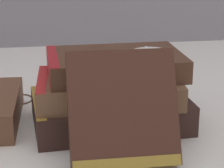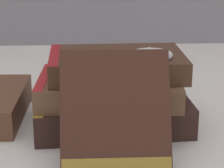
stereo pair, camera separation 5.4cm
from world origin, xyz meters
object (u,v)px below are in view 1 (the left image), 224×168
book_flat_bottom (106,111)px  reading_glasses (36,96)px  book_flat_top (111,65)px  pocket_watch (151,54)px  book_flat_middle (104,88)px  book_leaning_front (123,114)px

book_flat_bottom → reading_glasses: size_ratio=1.80×
book_flat_bottom → reading_glasses: book_flat_bottom is taller
book_flat_top → reading_glasses: book_flat_top is taller
pocket_watch → book_flat_top: bearing=159.0°
pocket_watch → reading_glasses: bearing=136.9°
book_flat_middle → reading_glasses: bearing=128.0°
book_leaning_front → book_flat_middle: bearing=94.5°
book_flat_middle → book_leaning_front: (0.01, -0.10, 0.00)m
book_flat_bottom → pocket_watch: pocket_watch is taller
pocket_watch → book_leaning_front: bearing=-119.6°
book_flat_middle → reading_glasses: (-0.09, 0.13, -0.05)m
book_flat_bottom → book_flat_top: bearing=3.9°
book_flat_bottom → pocket_watch: bearing=-21.6°
book_flat_middle → pocket_watch: 0.07m
book_flat_middle → book_flat_top: bearing=38.8°
book_flat_top → book_leaning_front: (-0.00, -0.11, -0.03)m
book_flat_bottom → book_flat_top: size_ratio=1.20×
pocket_watch → reading_glasses: pocket_watch is taller
book_leaning_front → reading_glasses: (-0.10, 0.23, -0.06)m
book_flat_bottom → book_leaning_front: book_leaning_front is taller
book_flat_top → book_leaning_front: bearing=-92.9°
reading_glasses → pocket_watch: bearing=-58.3°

